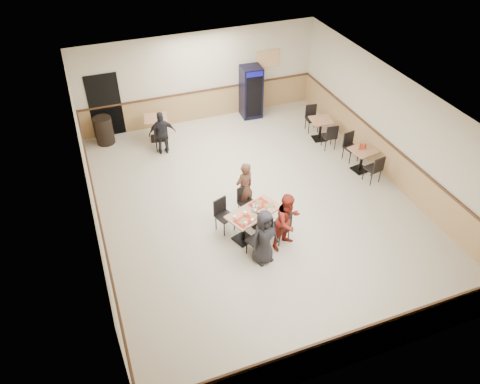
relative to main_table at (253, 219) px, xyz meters
name	(u,v)px	position (x,y,z in m)	size (l,w,h in m)	color
ground	(256,204)	(0.50, 1.02, -0.47)	(10.00, 10.00, 0.00)	beige
room_shell	(279,128)	(2.27, 3.57, 0.11)	(10.00, 10.00, 10.00)	silver
main_table	(253,219)	(0.00, 0.00, 0.00)	(1.47, 1.09, 0.71)	black
main_chairs	(252,221)	(-0.04, -0.02, -0.02)	(1.65, 1.87, 0.90)	black
diner_woman_left	(264,237)	(-0.11, -0.90, 0.24)	(0.69, 0.45, 1.42)	black
diner_woman_right	(288,221)	(0.60, -0.63, 0.27)	(0.72, 0.56, 1.49)	maroon
diner_man_opposite	(244,188)	(0.11, 0.90, 0.27)	(0.54, 0.35, 1.48)	#543224
lone_diner	(162,133)	(-1.20, 4.36, 0.22)	(0.81, 0.34, 1.38)	black
tabletop_clutter	(254,212)	(-0.02, -0.05, 0.26)	(1.13, 0.89, 0.12)	#A9160B
side_table_near	(362,157)	(3.94, 1.42, 0.00)	(0.76, 0.76, 0.71)	black
side_table_near_chair_south	(373,168)	(3.94, 0.86, -0.02)	(0.41, 0.41, 0.89)	black
side_table_near_chair_north	(352,147)	(3.94, 1.99, -0.02)	(0.41, 0.41, 0.89)	black
side_table_far	(321,126)	(3.66, 3.39, -0.01)	(0.73, 0.73, 0.70)	black
side_table_far_chair_south	(329,135)	(3.66, 2.83, -0.03)	(0.41, 0.41, 0.89)	black
side_table_far_chair_north	(312,119)	(3.66, 3.95, -0.03)	(0.41, 0.41, 0.89)	black
condiment_caddy	(362,146)	(3.91, 1.47, 0.32)	(0.23, 0.06, 0.20)	#AF2D0C
back_table	(157,125)	(-1.20, 5.22, 0.04)	(0.82, 0.82, 0.76)	black
back_table_chair_lone	(161,135)	(-1.20, 4.62, 0.01)	(0.45, 0.45, 0.97)	black
pepsi_cooler	(251,92)	(2.17, 5.62, 0.42)	(0.71, 0.72, 1.77)	black
trash_bin	(104,130)	(-2.81, 5.57, -0.03)	(0.56, 0.56, 0.89)	black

